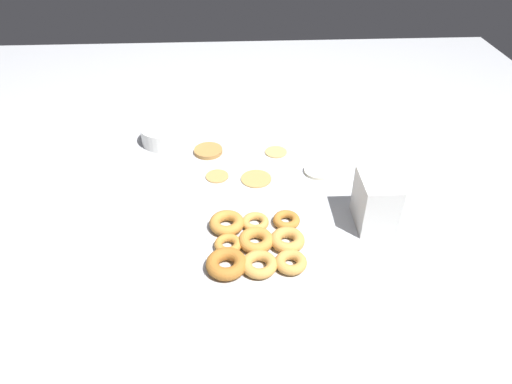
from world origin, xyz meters
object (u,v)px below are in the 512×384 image
at_px(pancake_2, 208,151).
at_px(batter_bowl, 164,134).
at_px(pancake_4, 255,178).
at_px(donut_tray, 255,244).
at_px(pancake_0, 319,171).
at_px(pancake_1, 217,176).
at_px(container_stack, 376,201).
at_px(pancake_3, 276,152).

relative_size(pancake_2, batter_bowl, 0.61).
xyz_separation_m(pancake_4, donut_tray, (-0.02, -0.36, 0.01)).
relative_size(pancake_0, pancake_2, 0.97).
bearing_deg(pancake_1, container_stack, -28.96).
height_order(pancake_2, donut_tray, donut_tray).
bearing_deg(donut_tray, pancake_4, 87.06).
bearing_deg(pancake_1, pancake_3, 33.85).
bearing_deg(pancake_4, pancake_3, 62.43).
bearing_deg(pancake_0, pancake_4, -172.22).
relative_size(pancake_4, batter_bowl, 0.61).
distance_m(batter_bowl, container_stack, 0.90).
bearing_deg(pancake_3, pancake_4, -117.57).
distance_m(pancake_1, donut_tray, 0.40).
xyz_separation_m(pancake_2, pancake_4, (0.17, -0.19, -0.00)).
height_order(pancake_2, pancake_3, pancake_2).
xyz_separation_m(pancake_2, pancake_3, (0.27, -0.01, -0.00)).
bearing_deg(donut_tray, pancake_3, 78.31).
bearing_deg(pancake_2, batter_bowl, 152.72).
bearing_deg(pancake_1, batter_bowl, 129.78).
bearing_deg(pancake_3, container_stack, -57.76).
relative_size(pancake_0, pancake_4, 0.98).
height_order(donut_tray, batter_bowl, batter_bowl).
relative_size(pancake_2, pancake_3, 1.30).
height_order(pancake_3, pancake_4, same).
xyz_separation_m(pancake_0, pancake_3, (-0.15, 0.14, -0.00)).
height_order(pancake_0, container_stack, container_stack).
height_order(pancake_1, pancake_2, pancake_2).
height_order(pancake_3, donut_tray, donut_tray).
bearing_deg(batter_bowl, pancake_3, -13.39).
distance_m(pancake_2, pancake_3, 0.27).
relative_size(pancake_1, container_stack, 0.50).
bearing_deg(pancake_3, pancake_1, -146.15).
bearing_deg(pancake_0, pancake_1, -178.53).
height_order(pancake_2, pancake_4, pancake_2).
bearing_deg(pancake_2, container_stack, -39.56).
xyz_separation_m(pancake_0, container_stack, (0.13, -0.29, 0.08)).
bearing_deg(pancake_1, donut_tray, -72.70).
xyz_separation_m(pancake_0, pancake_4, (-0.24, -0.03, -0.00)).
bearing_deg(batter_bowl, pancake_1, -50.22).
height_order(pancake_1, container_stack, container_stack).
height_order(pancake_1, pancake_4, pancake_1).
bearing_deg(container_stack, pancake_1, 151.04).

